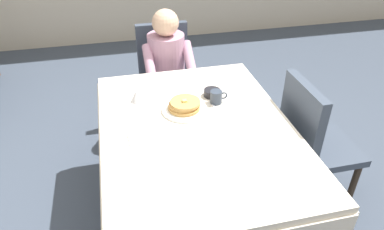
% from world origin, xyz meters
% --- Properties ---
extents(ground_plane, '(14.00, 14.00, 0.00)m').
position_xyz_m(ground_plane, '(0.00, 0.00, 0.00)').
color(ground_plane, '#3D4756').
extents(dining_table_main, '(1.12, 1.52, 0.74)m').
position_xyz_m(dining_table_main, '(0.00, 0.00, 0.65)').
color(dining_table_main, silver).
rests_on(dining_table_main, ground).
extents(chair_diner, '(0.44, 0.45, 0.93)m').
position_xyz_m(chair_diner, '(0.00, 1.17, 0.53)').
color(chair_diner, '#384251').
rests_on(chair_diner, ground).
extents(diner_person, '(0.40, 0.43, 1.12)m').
position_xyz_m(diner_person, '(0.00, 1.01, 0.67)').
color(diner_person, '#B2849E').
rests_on(diner_person, ground).
extents(chair_right_side, '(0.45, 0.44, 0.93)m').
position_xyz_m(chair_right_side, '(0.77, 0.00, 0.53)').
color(chair_right_side, '#384251').
rests_on(chair_right_side, ground).
extents(plate_breakfast, '(0.28, 0.28, 0.02)m').
position_xyz_m(plate_breakfast, '(-0.03, 0.18, 0.75)').
color(plate_breakfast, white).
rests_on(plate_breakfast, dining_table_main).
extents(breakfast_stack, '(0.20, 0.20, 0.06)m').
position_xyz_m(breakfast_stack, '(-0.03, 0.19, 0.78)').
color(breakfast_stack, tan).
rests_on(breakfast_stack, plate_breakfast).
extents(cup_coffee, '(0.11, 0.08, 0.08)m').
position_xyz_m(cup_coffee, '(0.18, 0.23, 0.78)').
color(cup_coffee, '#333D4C').
rests_on(cup_coffee, dining_table_main).
extents(bowl_butter, '(0.11, 0.11, 0.04)m').
position_xyz_m(bowl_butter, '(0.18, 0.32, 0.76)').
color(bowl_butter, black).
rests_on(bowl_butter, dining_table_main).
extents(syrup_pitcher, '(0.08, 0.08, 0.07)m').
position_xyz_m(syrup_pitcher, '(-0.31, 0.37, 0.78)').
color(syrup_pitcher, silver).
rests_on(syrup_pitcher, dining_table_main).
extents(fork_left_of_plate, '(0.03, 0.18, 0.00)m').
position_xyz_m(fork_left_of_plate, '(-0.22, 0.16, 0.74)').
color(fork_left_of_plate, silver).
rests_on(fork_left_of_plate, dining_table_main).
extents(knife_right_of_plate, '(0.02, 0.20, 0.00)m').
position_xyz_m(knife_right_of_plate, '(0.16, 0.16, 0.74)').
color(knife_right_of_plate, silver).
rests_on(knife_right_of_plate, dining_table_main).
extents(spoon_near_edge, '(0.15, 0.05, 0.00)m').
position_xyz_m(spoon_near_edge, '(-0.04, -0.17, 0.74)').
color(spoon_near_edge, silver).
rests_on(spoon_near_edge, dining_table_main).
extents(napkin_folded, '(0.18, 0.13, 0.01)m').
position_xyz_m(napkin_folded, '(-0.31, -0.03, 0.74)').
color(napkin_folded, white).
rests_on(napkin_folded, dining_table_main).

